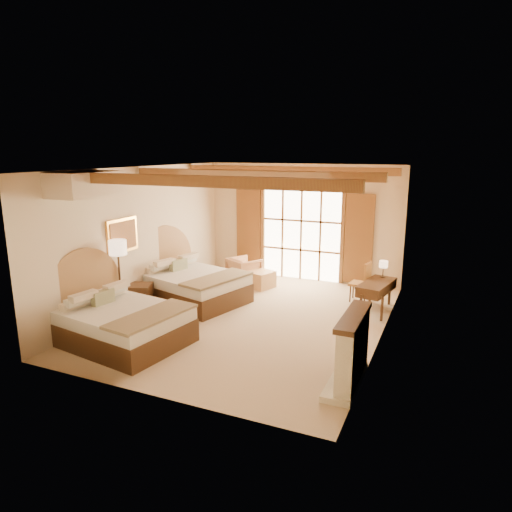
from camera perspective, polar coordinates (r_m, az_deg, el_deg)
The scene contains 19 objects.
floor at distance 9.99m, azimuth -0.69°, elevation -7.77°, with size 7.00×7.00×0.00m, color #C9B189.
wall_back at distance 12.76m, azimuth 5.78°, elevation 4.22°, with size 5.50×5.50×0.00m, color beige.
wall_left at distance 10.94m, azimuth -13.97°, elevation 2.40°, with size 7.00×7.00×0.00m, color beige.
wall_right at distance 8.80m, azimuth 15.84°, elevation -0.28°, with size 7.00×7.00×0.00m, color beige.
ceiling at distance 9.34m, azimuth -0.75°, elevation 10.90°, with size 7.00×7.00×0.00m, color #A86131.
ceiling_beams at distance 9.35m, azimuth -0.74°, elevation 10.16°, with size 5.39×4.60×0.18m, color olive, non-canonical shape.
french_doors at distance 12.76m, azimuth 5.66°, elevation 2.63°, with size 3.95×0.08×2.60m.
fireplace at distance 7.29m, azimuth 11.81°, elevation -11.92°, with size 0.46×1.40×1.16m.
painting at distance 10.31m, azimuth -16.33°, elevation 2.47°, with size 0.06×0.95×0.75m.
canopy_valance at distance 9.04m, azimuth -20.42°, elevation 8.42°, with size 0.70×1.40×0.45m, color beige.
bed_near at distance 9.08m, azimuth -17.09°, elevation -7.54°, with size 2.50×2.03×1.49m.
bed_far at distance 11.11m, azimuth -8.49°, elevation -3.25°, with size 2.72×2.27×1.51m.
nightstand at distance 10.66m, azimuth -14.29°, elevation -5.07°, with size 0.51×0.51×0.62m, color #422813.
floor_lamp at distance 9.92m, azimuth -16.87°, elevation 0.42°, with size 0.37×0.37×1.74m.
armchair at distance 12.48m, azimuth -1.48°, elevation -1.78°, with size 0.75×0.77×0.70m, color #B47B53.
ottoman at distance 12.08m, azimuth 0.58°, elevation -2.93°, with size 0.60×0.60×0.44m, color #AF774A.
desk at distance 10.65m, azimuth 14.77°, elevation -4.80°, with size 0.76×1.34×0.68m.
desk_chair at distance 11.26m, azimuth 12.88°, elevation -4.04°, with size 0.49×0.49×0.98m.
desk_lamp at distance 10.92m, azimuth 15.65°, elevation -1.07°, with size 0.20×0.20×0.39m.
Camera 1 is at (3.85, -8.50, 3.57)m, focal length 32.00 mm.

